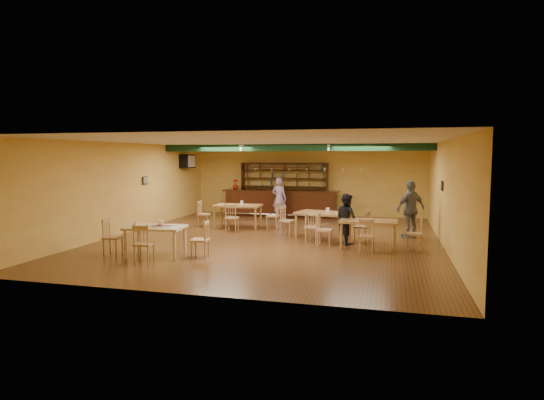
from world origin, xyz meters
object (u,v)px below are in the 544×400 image
(dining_table_b, at_px, (323,225))
(dining_table_a, at_px, (238,216))
(patron_right_a, at_px, (347,219))
(bar_counter, at_px, (281,203))
(patron_bar, at_px, (279,199))
(dining_table_d, at_px, (368,234))
(near_table, at_px, (156,241))

(dining_table_b, bearing_deg, dining_table_a, 173.17)
(dining_table_a, height_order, patron_right_a, patron_right_a)
(bar_counter, distance_m, patron_bar, 0.88)
(dining_table_d, xyz_separation_m, patron_right_a, (-0.65, 0.44, 0.35))
(patron_right_a, bearing_deg, dining_table_d, -161.08)
(dining_table_d, height_order, patron_right_a, patron_right_a)
(bar_counter, relative_size, patron_bar, 2.91)
(bar_counter, xyz_separation_m, patron_bar, (0.13, -0.83, 0.28))
(dining_table_d, distance_m, patron_right_a, 0.86)
(bar_counter, relative_size, dining_table_b, 3.03)
(near_table, bearing_deg, dining_table_a, 78.04)
(patron_bar, bearing_deg, dining_table_d, 137.12)
(dining_table_b, xyz_separation_m, dining_table_d, (1.45, -1.24, -0.02))
(dining_table_d, xyz_separation_m, near_table, (-5.22, -2.46, -0.00))
(near_table, distance_m, patron_bar, 7.66)
(near_table, xyz_separation_m, patron_right_a, (4.57, 2.90, 0.35))
(dining_table_b, bearing_deg, dining_table_d, -25.35)
(dining_table_d, distance_m, near_table, 5.78)
(patron_right_a, bearing_deg, near_table, 85.27)
(bar_counter, xyz_separation_m, near_table, (-1.29, -8.34, -0.18))
(dining_table_a, xyz_separation_m, patron_bar, (0.92, 2.50, 0.44))
(dining_table_d, distance_m, patron_bar, 6.34)
(near_table, distance_m, patron_right_a, 5.43)
(dining_table_b, distance_m, patron_bar, 4.50)
(bar_counter, xyz_separation_m, dining_table_b, (2.48, -4.64, -0.16))
(bar_counter, bearing_deg, dining_table_d, -56.23)
(dining_table_a, distance_m, dining_table_b, 3.52)
(dining_table_d, bearing_deg, near_table, -153.56)
(dining_table_b, bearing_deg, patron_right_a, -29.87)
(patron_bar, bearing_deg, patron_right_a, 134.48)
(patron_bar, distance_m, patron_right_a, 5.59)
(patron_bar, bearing_deg, dining_table_b, 131.79)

